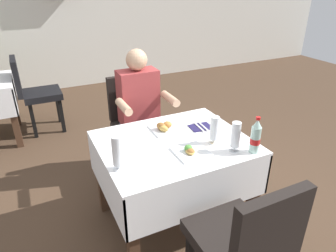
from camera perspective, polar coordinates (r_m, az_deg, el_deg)
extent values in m
plane|color=#473323|center=(2.75, 2.41, -15.16)|extent=(11.00, 11.00, 0.00)
cube|color=silver|center=(5.72, -16.89, 21.45)|extent=(11.00, 0.12, 2.88)
cube|color=white|center=(2.22, 1.13, -3.12)|extent=(1.07, 0.88, 0.02)
cube|color=white|center=(2.00, 6.78, -12.81)|extent=(1.07, 0.02, 0.32)
cube|color=white|center=(2.64, -3.12, -2.21)|extent=(1.07, 0.02, 0.32)
cube|color=white|center=(2.16, -11.71, -9.99)|extent=(0.02, 0.88, 0.32)
cube|color=white|center=(2.55, 11.75, -3.85)|extent=(0.02, 0.88, 0.32)
cube|color=#472D1E|center=(2.02, -6.65, -20.14)|extent=(0.07, 0.07, 0.72)
cube|color=#472D1E|center=(2.40, 15.74, -12.34)|extent=(0.07, 0.07, 0.72)
cube|color=#472D1E|center=(2.59, -12.40, -8.79)|extent=(0.07, 0.07, 0.72)
cube|color=#472D1E|center=(2.89, 6.11, -4.20)|extent=(0.07, 0.07, 0.72)
cube|color=black|center=(2.93, -5.44, -0.88)|extent=(0.44, 0.44, 0.08)
cube|color=black|center=(3.04, -7.34, 5.43)|extent=(0.42, 0.06, 0.44)
cube|color=black|center=(2.88, -7.19, -7.65)|extent=(0.04, 0.04, 0.45)
cube|color=black|center=(2.98, -0.98, -6.12)|extent=(0.04, 0.04, 0.45)
cube|color=black|center=(3.15, -9.24, -4.50)|extent=(0.04, 0.04, 0.45)
cube|color=black|center=(3.25, -3.51, -3.22)|extent=(0.04, 0.04, 0.45)
cube|color=black|center=(1.87, 11.95, -19.76)|extent=(0.44, 0.44, 0.08)
cube|color=black|center=(1.57, 18.60, -18.59)|extent=(0.42, 0.06, 0.44)
cube|color=black|center=(2.23, 12.25, -20.21)|extent=(0.04, 0.04, 0.45)
cylinder|color=#282D42|center=(2.88, -4.86, -7.46)|extent=(0.10, 0.10, 0.45)
cylinder|color=#282D42|center=(2.93, -1.93, -6.73)|extent=(0.10, 0.10, 0.45)
cube|color=#282D42|center=(2.89, -4.77, -0.77)|extent=(0.34, 0.36, 0.12)
cube|color=#9E3838|center=(2.84, -5.60, 5.49)|extent=(0.36, 0.20, 0.50)
sphere|color=tan|center=(2.73, -5.92, 12.26)|extent=(0.19, 0.19, 0.19)
cylinder|color=tan|center=(2.56, -8.30, 3.59)|extent=(0.07, 0.26, 0.07)
cylinder|color=tan|center=(2.71, 0.39, 5.16)|extent=(0.07, 0.26, 0.07)
cube|color=white|center=(2.08, 4.32, -4.88)|extent=(0.22, 0.22, 0.01)
ellipsoid|color=gold|center=(2.05, 4.15, -4.70)|extent=(0.09, 0.11, 0.03)
ellipsoid|color=#99602D|center=(2.04, 4.25, -4.72)|extent=(0.06, 0.07, 0.03)
ellipsoid|color=#4C8E38|center=(2.06, 3.82, -4.16)|extent=(0.08, 0.08, 0.05)
cube|color=white|center=(2.37, -0.43, -0.57)|extent=(0.22, 0.22, 0.01)
ellipsoid|color=#B77A38|center=(2.38, -0.09, 0.31)|extent=(0.09, 0.09, 0.05)
ellipsoid|color=#99602D|center=(2.34, -1.28, -0.04)|extent=(0.09, 0.10, 0.06)
ellipsoid|color=gold|center=(2.31, -0.84, -0.49)|extent=(0.08, 0.09, 0.05)
cylinder|color=white|center=(1.93, -9.21, -7.89)|extent=(0.07, 0.07, 0.01)
cylinder|color=white|center=(1.92, -9.25, -7.45)|extent=(0.02, 0.02, 0.03)
cylinder|color=white|center=(1.86, -9.49, -4.58)|extent=(0.07, 0.07, 0.19)
cylinder|color=black|center=(1.88, -9.41, -5.57)|extent=(0.06, 0.06, 0.12)
cylinder|color=white|center=(2.14, 12.27, -4.52)|extent=(0.07, 0.07, 0.01)
cylinder|color=white|center=(2.13, 12.31, -4.11)|extent=(0.02, 0.02, 0.03)
cylinder|color=white|center=(2.08, 12.59, -1.61)|extent=(0.06, 0.06, 0.18)
cylinder|color=gold|center=(2.11, 12.44, -2.94)|extent=(0.06, 0.06, 0.07)
cylinder|color=white|center=(2.21, 8.48, -3.13)|extent=(0.07, 0.07, 0.01)
cylinder|color=white|center=(2.20, 8.51, -2.72)|extent=(0.02, 0.02, 0.03)
cylinder|color=white|center=(2.15, 8.69, -0.37)|extent=(0.06, 0.06, 0.17)
cylinder|color=#C68928|center=(2.17, 8.63, -1.12)|extent=(0.06, 0.06, 0.11)
cylinder|color=silver|center=(2.12, 16.02, -2.48)|extent=(0.07, 0.07, 0.19)
cylinder|color=red|center=(2.12, 15.99, -2.70)|extent=(0.07, 0.07, 0.04)
cone|color=silver|center=(2.07, 16.44, 0.48)|extent=(0.06, 0.06, 0.05)
cylinder|color=red|center=(2.05, 16.56, 1.40)|extent=(0.03, 0.03, 0.02)
cube|color=#231E4C|center=(2.42, 6.14, -0.19)|extent=(0.18, 0.14, 0.01)
cube|color=silver|center=(2.41, 5.77, -0.11)|extent=(0.03, 0.19, 0.01)
cube|color=silver|center=(2.43, 6.53, 0.03)|extent=(0.03, 0.19, 0.01)
cube|color=white|center=(4.13, -26.85, 5.65)|extent=(0.02, 0.78, 0.32)
cube|color=#472D1E|center=(3.89, -26.90, 1.24)|extent=(0.07, 0.07, 0.72)
cube|color=#472D1E|center=(4.51, -27.09, 4.42)|extent=(0.07, 0.07, 0.72)
cube|color=black|center=(4.15, -22.46, 5.53)|extent=(0.44, 0.44, 0.08)
cube|color=black|center=(4.07, -26.58, 8.26)|extent=(0.06, 0.42, 0.44)
cube|color=black|center=(4.10, -19.27, 1.79)|extent=(0.04, 0.04, 0.45)
cube|color=black|center=(4.41, -19.91, 3.42)|extent=(0.04, 0.04, 0.45)
cube|color=black|center=(4.08, -23.95, 0.87)|extent=(0.04, 0.04, 0.45)
cube|color=black|center=(4.40, -24.26, 2.57)|extent=(0.04, 0.04, 0.45)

